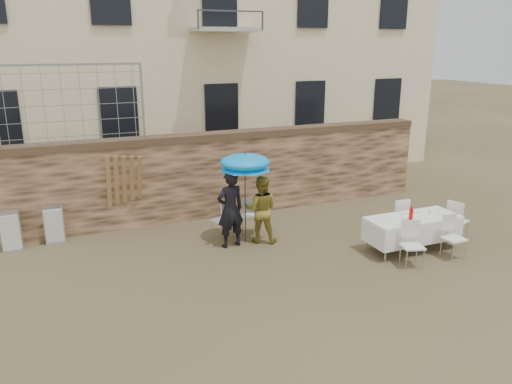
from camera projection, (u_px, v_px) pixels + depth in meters
name	position (u px, v px, depth m)	size (l,w,h in m)	color
ground	(282.00, 301.00, 8.98)	(80.00, 80.00, 0.00)	brown
stone_wall	(201.00, 177.00, 13.09)	(13.00, 0.50, 2.20)	brown
chain_link_fence	(72.00, 105.00, 11.42)	(3.20, 0.06, 1.80)	gray
man_suit	(230.00, 209.00, 11.17)	(0.65, 0.43, 1.78)	black
woman_dress	(261.00, 209.00, 11.47)	(0.77, 0.60, 1.58)	gold
umbrella	(245.00, 165.00, 11.13)	(1.17, 1.17, 1.96)	#3F3F44
couple_chair_left	(223.00, 219.00, 11.77)	(0.48, 0.48, 0.96)	white
couple_chair_right	(250.00, 215.00, 12.03)	(0.48, 0.48, 0.96)	white
banquet_table	(413.00, 219.00, 11.04)	(2.10, 0.85, 0.78)	white
soda_bottle	(411.00, 214.00, 10.79)	(0.09, 0.09, 0.26)	red
table_chair_front_left	(413.00, 245.00, 10.23)	(0.48, 0.48, 0.96)	white
table_chair_front_right	(454.00, 237.00, 10.63)	(0.48, 0.48, 0.96)	white
table_chair_back	(397.00, 217.00, 11.89)	(0.48, 0.48, 0.96)	white
table_chair_side	(457.00, 220.00, 11.72)	(0.48, 0.48, 0.96)	white
chair_stack_left	(11.00, 228.00, 11.24)	(0.46, 0.47, 0.92)	white
chair_stack_right	(54.00, 223.00, 11.57)	(0.46, 0.40, 0.92)	white
wood_planks	(122.00, 192.00, 12.06)	(0.70, 0.20, 2.00)	#A37749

